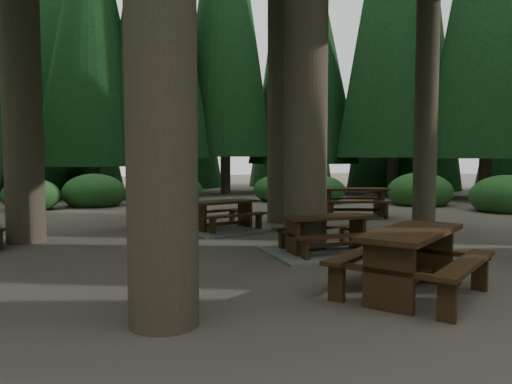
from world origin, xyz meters
name	(u,v)px	position (x,y,z in m)	size (l,w,h in m)	color
ground	(273,255)	(0.00, 0.00, 0.00)	(80.00, 80.00, 0.00)	#514A42
picnic_table_a	(326,241)	(0.96, -0.31, 0.24)	(2.32, 1.98, 0.73)	gray
picnic_table_c	(223,220)	(0.26, 3.34, 0.25)	(2.56, 2.28, 0.74)	gray
picnic_table_d	(355,198)	(5.03, 4.47, 0.58)	(2.50, 2.31, 0.87)	#371D10
picnic_table_e	(412,252)	(0.44, -3.21, 0.58)	(2.56, 2.42, 0.88)	#371D10
shrub_ring	(287,226)	(0.70, 0.75, 0.40)	(23.86, 24.64, 1.49)	#1B4F20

